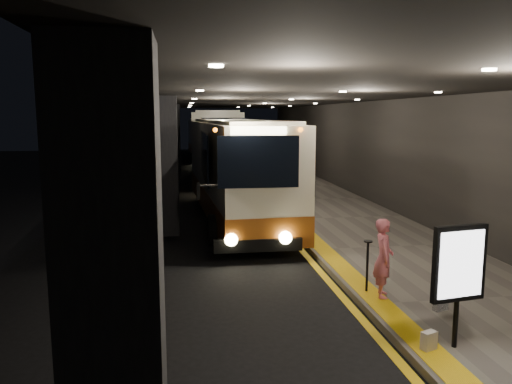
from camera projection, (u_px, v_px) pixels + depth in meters
ground at (223, 269)px, 12.50m from camera, size 90.00×90.00×0.00m
lane_line_white at (159, 227)px, 17.14m from camera, size 0.12×50.00×0.01m
kerb_stripe_yellow at (278, 223)px, 17.72m from camera, size 0.18×50.00×0.01m
sidewalk at (343, 219)px, 18.05m from camera, size 4.50×50.00×0.15m
tactile_strip at (292, 219)px, 17.77m from camera, size 0.50×50.00×0.01m
terminal_wall at (406, 138)px, 17.92m from camera, size 0.10×50.00×6.00m
support_columns at (165, 166)px, 15.87m from camera, size 0.80×24.80×4.40m
canopy at (283, 92)px, 17.04m from camera, size 9.00×50.00×0.40m
coach_main at (236, 174)px, 18.01m from camera, size 2.99×11.46×3.54m
coach_second at (217, 147)px, 30.88m from camera, size 3.23×12.67×3.95m
coach_third at (206, 140)px, 44.05m from camera, size 2.97×11.06×3.43m
passenger_boarding at (383, 258)px, 10.04m from camera, size 0.53×0.67×1.61m
bag_polka at (441, 301)px, 9.42m from camera, size 0.32×0.22×0.36m
bag_plain at (429, 341)px, 7.82m from camera, size 0.28×0.22×0.30m
info_sign at (459, 266)px, 7.74m from camera, size 0.94×0.26×1.98m
stanchion_post at (367, 267)px, 10.36m from camera, size 0.05×0.05×1.08m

